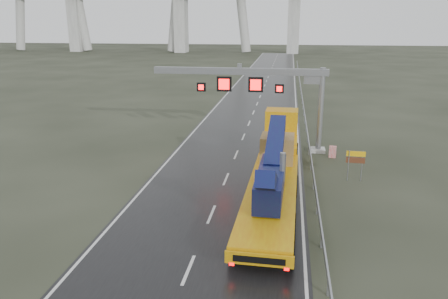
% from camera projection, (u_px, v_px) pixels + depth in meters
% --- Properties ---
extents(ground, '(400.00, 400.00, 0.00)m').
position_uv_depth(ground, '(197.00, 248.00, 21.67)').
color(ground, '#272B1E').
rests_on(ground, ground).
extents(road, '(11.00, 200.00, 0.02)m').
position_uv_depth(road, '(257.00, 104.00, 59.63)').
color(road, black).
rests_on(road, ground).
extents(guardrail, '(0.20, 140.00, 1.40)m').
position_uv_depth(guardrail, '(305.00, 115.00, 49.09)').
color(guardrail, gray).
rests_on(guardrail, ground).
extents(sign_gantry, '(14.90, 1.20, 7.42)m').
position_uv_depth(sign_gantry, '(264.00, 86.00, 36.87)').
color(sign_gantry, '#ACACA7').
rests_on(sign_gantry, ground).
extents(heavy_haul_truck, '(3.45, 20.01, 4.68)m').
position_uv_depth(heavy_haul_truck, '(276.00, 159.00, 29.71)').
color(heavy_haul_truck, gold).
rests_on(heavy_haul_truck, ground).
extents(exit_sign_pair, '(1.29, 0.12, 2.22)m').
position_uv_depth(exit_sign_pair, '(355.00, 160.00, 30.48)').
color(exit_sign_pair, gray).
rests_on(exit_sign_pair, ground).
extents(striped_barrier, '(0.61, 0.37, 0.98)m').
position_uv_depth(striped_barrier, '(333.00, 152.00, 36.03)').
color(striped_barrier, red).
rests_on(striped_barrier, ground).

